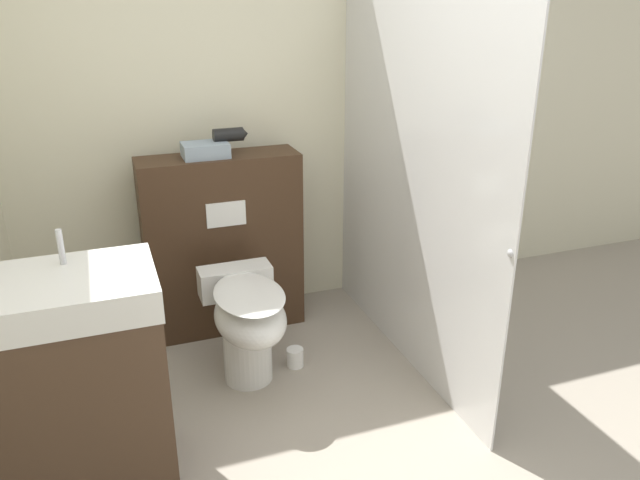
% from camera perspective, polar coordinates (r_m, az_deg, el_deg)
% --- Properties ---
extents(wall_back, '(8.00, 0.06, 2.50)m').
position_cam_1_polar(wall_back, '(3.78, -7.98, 11.44)').
color(wall_back, beige).
rests_on(wall_back, ground_plane).
extents(partition_panel, '(0.91, 0.29, 1.07)m').
position_cam_1_polar(partition_panel, '(3.71, -8.84, -0.39)').
color(partition_panel, '#3D2819').
rests_on(partition_panel, ground_plane).
extents(shower_glass, '(0.04, 1.77, 1.98)m').
position_cam_1_polar(shower_glass, '(3.24, 8.28, 4.99)').
color(shower_glass, silver).
rests_on(shower_glass, ground_plane).
extents(toilet, '(0.39, 0.65, 0.55)m').
position_cam_1_polar(toilet, '(3.21, -6.66, -7.31)').
color(toilet, white).
rests_on(toilet, ground_plane).
extents(sink_vanity, '(0.65, 0.48, 1.09)m').
position_cam_1_polar(sink_vanity, '(2.68, -20.97, -12.38)').
color(sink_vanity, '#473323').
rests_on(sink_vanity, ground_plane).
extents(hair_drier, '(0.20, 0.08, 0.15)m').
position_cam_1_polar(hair_drier, '(3.55, -8.26, 9.45)').
color(hair_drier, black).
rests_on(hair_drier, partition_panel).
extents(folded_towel, '(0.25, 0.18, 0.08)m').
position_cam_1_polar(folded_towel, '(3.51, -10.44, 8.09)').
color(folded_towel, '#8C9EAD').
rests_on(folded_towel, partition_panel).
extents(spare_toilet_roll, '(0.09, 0.09, 0.10)m').
position_cam_1_polar(spare_toilet_roll, '(3.47, -2.30, -10.68)').
color(spare_toilet_roll, white).
rests_on(spare_toilet_roll, ground_plane).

